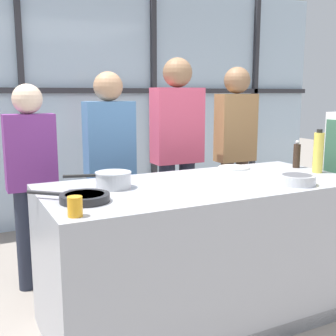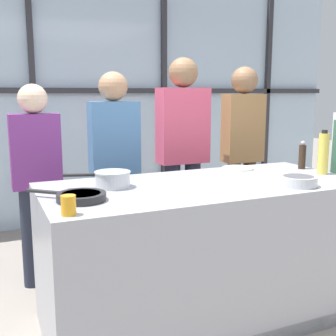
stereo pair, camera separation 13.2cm
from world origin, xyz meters
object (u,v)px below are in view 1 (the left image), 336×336
object	(u,v)px
spectator_far_left	(32,173)
oil_bottle	(318,152)
spectator_far_right	(235,145)
spectator_center_left	(110,160)
white_plate	(234,168)
juice_glass_near	(75,207)
spectator_center_right	(177,147)
pepper_grinder	(297,155)
frying_pan	(84,197)
mixing_bowl	(297,179)
saucepan	(113,179)

from	to	relation	value
spectator_far_left	oil_bottle	size ratio (longest dim) A/B	4.95
spectator_far_right	spectator_center_left	bearing A→B (deg)	0.00
white_plate	juice_glass_near	distance (m)	1.60
spectator_far_left	juice_glass_near	xyz separation A→B (m)	(-0.00, -1.34, 0.07)
spectator_far_left	spectator_center_left	size ratio (longest dim) A/B	0.94
spectator_far_left	spectator_far_right	distance (m)	1.87
spectator_far_right	white_plate	bearing A→B (deg)	54.00
spectator_center_right	pepper_grinder	xyz separation A→B (m)	(0.64, -0.80, -0.01)
white_plate	juice_glass_near	bearing A→B (deg)	-153.13
frying_pan	mixing_bowl	world-z (taller)	mixing_bowl
white_plate	spectator_far_left	bearing A→B (deg)	156.73
spectator_far_right	white_plate	distance (m)	0.76
spectator_center_right	white_plate	distance (m)	0.65
spectator_far_right	spectator_far_left	bearing A→B (deg)	0.00
spectator_center_left	spectator_far_left	bearing A→B (deg)	0.00
white_plate	mixing_bowl	distance (m)	0.66
spectator_center_left	spectator_center_right	xyz separation A→B (m)	(0.62, 0.00, 0.07)
spectator_far_right	pepper_grinder	xyz separation A→B (m)	(0.01, -0.80, 0.01)
spectator_center_right	frying_pan	size ratio (longest dim) A/B	4.49
spectator_center_right	juice_glass_near	xyz separation A→B (m)	(-1.25, -1.34, -0.06)
spectator_far_right	oil_bottle	distance (m)	1.03
spectator_center_left	spectator_center_right	world-z (taller)	spectator_center_right
white_plate	oil_bottle	bearing A→B (deg)	-42.58
oil_bottle	juice_glass_near	xyz separation A→B (m)	(-1.88, -0.31, -0.10)
spectator_far_left	white_plate	bearing A→B (deg)	156.73
white_plate	juice_glass_near	size ratio (longest dim) A/B	2.50
spectator_far_left	spectator_center_right	world-z (taller)	spectator_center_right
spectator_far_right	frying_pan	size ratio (longest dim) A/B	4.34
saucepan	white_plate	distance (m)	1.09
saucepan	mixing_bowl	bearing A→B (deg)	-21.85
frying_pan	juice_glass_near	xyz separation A→B (m)	(-0.11, -0.25, 0.02)
spectator_far_left	juice_glass_near	distance (m)	1.34
white_plate	oil_bottle	size ratio (longest dim) A/B	0.76
spectator_center_left	mixing_bowl	xyz separation A→B (m)	(0.82, -1.27, -0.00)
spectator_center_right	mixing_bowl	size ratio (longest dim) A/B	7.80
saucepan	mixing_bowl	distance (m)	1.17
spectator_far_left	spectator_center_right	size ratio (longest dim) A/B	0.87
spectator_center_left	juice_glass_near	size ratio (longest dim) A/B	17.33
spectator_center_right	frying_pan	bearing A→B (deg)	43.53
spectator_center_right	white_plate	world-z (taller)	spectator_center_right
spectator_center_left	spectator_far_right	xyz separation A→B (m)	(1.25, -0.00, 0.06)
frying_pan	white_plate	size ratio (longest dim) A/B	1.66
spectator_center_left	oil_bottle	size ratio (longest dim) A/B	5.27
spectator_far_left	saucepan	size ratio (longest dim) A/B	3.91
oil_bottle	frying_pan	bearing A→B (deg)	-178.12
saucepan	pepper_grinder	world-z (taller)	pepper_grinder
oil_bottle	spectator_far_right	bearing A→B (deg)	90.22
mixing_bowl	juice_glass_near	bearing A→B (deg)	-177.50
white_plate	juice_glass_near	xyz separation A→B (m)	(-1.43, -0.72, 0.04)
spectator_center_left	juice_glass_near	world-z (taller)	spectator_center_left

